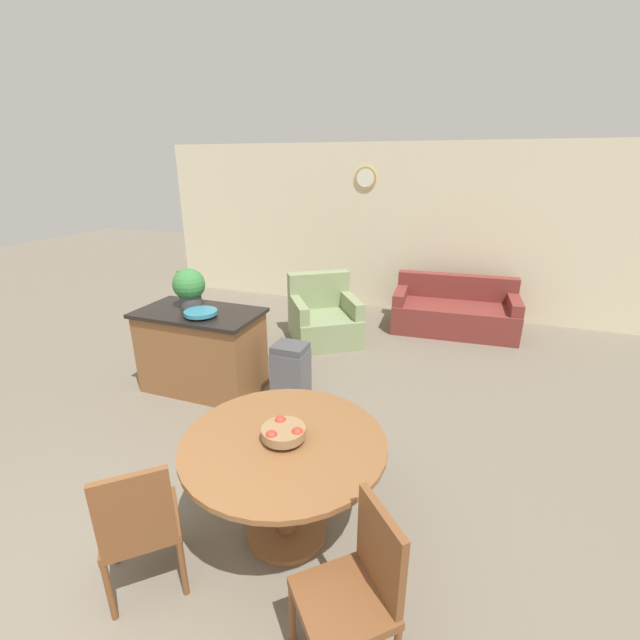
{
  "coord_description": "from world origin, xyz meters",
  "views": [
    {
      "loc": [
        1.48,
        -0.92,
        2.39
      ],
      "look_at": [
        0.14,
        2.72,
        0.96
      ],
      "focal_mm": 24.0,
      "sensor_mm": 36.0,
      "label": 1
    }
  ],
  "objects_px": {
    "kitchen_island": "(202,350)",
    "dining_table": "(285,463)",
    "couch": "(454,312)",
    "dining_chair_near_left": "(139,522)",
    "fruit_bowl": "(283,432)",
    "dining_chair_near_right": "(357,586)",
    "trash_bin": "(291,373)",
    "teal_bowl": "(201,313)",
    "potted_plant": "(189,287)",
    "armchair": "(324,319)"
  },
  "relations": [
    {
      "from": "potted_plant",
      "to": "couch",
      "type": "bearing_deg",
      "value": 45.33
    },
    {
      "from": "trash_bin",
      "to": "dining_table",
      "type": "bearing_deg",
      "value": -67.2
    },
    {
      "from": "armchair",
      "to": "kitchen_island",
      "type": "bearing_deg",
      "value": -148.1
    },
    {
      "from": "armchair",
      "to": "dining_chair_near_left",
      "type": "bearing_deg",
      "value": -119.81
    },
    {
      "from": "dining_table",
      "to": "kitchen_island",
      "type": "xyz_separation_m",
      "value": [
        -1.7,
        1.54,
        -0.13
      ]
    },
    {
      "from": "dining_chair_near_left",
      "to": "trash_bin",
      "type": "relative_size",
      "value": 1.44
    },
    {
      "from": "couch",
      "to": "fruit_bowl",
      "type": "bearing_deg",
      "value": -103.94
    },
    {
      "from": "dining_chair_near_left",
      "to": "couch",
      "type": "xyz_separation_m",
      "value": [
        1.39,
        5.0,
        -0.23
      ]
    },
    {
      "from": "dining_chair_near_left",
      "to": "potted_plant",
      "type": "distance_m",
      "value": 2.71
    },
    {
      "from": "fruit_bowl",
      "to": "potted_plant",
      "type": "bearing_deg",
      "value": 138.53
    },
    {
      "from": "fruit_bowl",
      "to": "kitchen_island",
      "type": "distance_m",
      "value": 2.32
    },
    {
      "from": "dining_chair_near_left",
      "to": "fruit_bowl",
      "type": "bearing_deg",
      "value": 4.82
    },
    {
      "from": "dining_chair_near_left",
      "to": "couch",
      "type": "height_order",
      "value": "dining_chair_near_left"
    },
    {
      "from": "potted_plant",
      "to": "armchair",
      "type": "bearing_deg",
      "value": 60.2
    },
    {
      "from": "potted_plant",
      "to": "kitchen_island",
      "type": "bearing_deg",
      "value": -34.41
    },
    {
      "from": "dining_chair_near_right",
      "to": "armchair",
      "type": "height_order",
      "value": "armchair"
    },
    {
      "from": "fruit_bowl",
      "to": "dining_table",
      "type": "bearing_deg",
      "value": 83.91
    },
    {
      "from": "dining_chair_near_left",
      "to": "fruit_bowl",
      "type": "xyz_separation_m",
      "value": [
        0.6,
        0.65,
        0.31
      ]
    },
    {
      "from": "dining_table",
      "to": "fruit_bowl",
      "type": "distance_m",
      "value": 0.23
    },
    {
      "from": "dining_chair_near_right",
      "to": "trash_bin",
      "type": "relative_size",
      "value": 1.44
    },
    {
      "from": "dining_chair_near_right",
      "to": "dining_chair_near_left",
      "type": "bearing_deg",
      "value": 49.87
    },
    {
      "from": "dining_table",
      "to": "dining_chair_near_right",
      "type": "bearing_deg",
      "value": -42.51
    },
    {
      "from": "armchair",
      "to": "trash_bin",
      "type": "bearing_deg",
      "value": -116.53
    },
    {
      "from": "dining_table",
      "to": "couch",
      "type": "xyz_separation_m",
      "value": [
        0.79,
        4.35,
        -0.31
      ]
    },
    {
      "from": "trash_bin",
      "to": "kitchen_island",
      "type": "bearing_deg",
      "value": -174.38
    },
    {
      "from": "teal_bowl",
      "to": "couch",
      "type": "relative_size",
      "value": 0.18
    },
    {
      "from": "trash_bin",
      "to": "couch",
      "type": "bearing_deg",
      "value": 61.44
    },
    {
      "from": "kitchen_island",
      "to": "dining_table",
      "type": "bearing_deg",
      "value": -42.1
    },
    {
      "from": "kitchen_island",
      "to": "couch",
      "type": "distance_m",
      "value": 3.76
    },
    {
      "from": "potted_plant",
      "to": "couch",
      "type": "relative_size",
      "value": 0.23
    },
    {
      "from": "dining_table",
      "to": "armchair",
      "type": "bearing_deg",
      "value": 105.55
    },
    {
      "from": "armchair",
      "to": "dining_table",
      "type": "bearing_deg",
      "value": -108.96
    },
    {
      "from": "dining_table",
      "to": "potted_plant",
      "type": "height_order",
      "value": "potted_plant"
    },
    {
      "from": "potted_plant",
      "to": "trash_bin",
      "type": "relative_size",
      "value": 0.66
    },
    {
      "from": "dining_chair_near_left",
      "to": "dining_chair_near_right",
      "type": "height_order",
      "value": "same"
    },
    {
      "from": "dining_chair_near_right",
      "to": "fruit_bowl",
      "type": "distance_m",
      "value": 0.94
    },
    {
      "from": "dining_chair_near_left",
      "to": "trash_bin",
      "type": "distance_m",
      "value": 2.3
    },
    {
      "from": "dining_chair_near_right",
      "to": "fruit_bowl",
      "type": "height_order",
      "value": "dining_chair_near_right"
    },
    {
      "from": "potted_plant",
      "to": "couch",
      "type": "xyz_separation_m",
      "value": [
        2.66,
        2.69,
        -0.86
      ]
    },
    {
      "from": "dining_chair_near_left",
      "to": "trash_bin",
      "type": "xyz_separation_m",
      "value": [
        -0.09,
        2.29,
        -0.19
      ]
    },
    {
      "from": "kitchen_island",
      "to": "potted_plant",
      "type": "bearing_deg",
      "value": 145.59
    },
    {
      "from": "fruit_bowl",
      "to": "dining_chair_near_right",
      "type": "bearing_deg",
      "value": -42.46
    },
    {
      "from": "kitchen_island",
      "to": "teal_bowl",
      "type": "distance_m",
      "value": 0.53
    },
    {
      "from": "dining_chair_near_left",
      "to": "fruit_bowl",
      "type": "relative_size",
      "value": 3.29
    },
    {
      "from": "dining_table",
      "to": "armchair",
      "type": "height_order",
      "value": "armchair"
    },
    {
      "from": "trash_bin",
      "to": "teal_bowl",
      "type": "bearing_deg",
      "value": -165.37
    },
    {
      "from": "dining_table",
      "to": "teal_bowl",
      "type": "relative_size",
      "value": 3.88
    },
    {
      "from": "dining_chair_near_right",
      "to": "couch",
      "type": "height_order",
      "value": "dining_chair_near_right"
    },
    {
      "from": "dining_table",
      "to": "dining_chair_near_left",
      "type": "distance_m",
      "value": 0.89
    },
    {
      "from": "fruit_bowl",
      "to": "teal_bowl",
      "type": "xyz_separation_m",
      "value": [
        -1.57,
        1.41,
        0.13
      ]
    }
  ]
}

